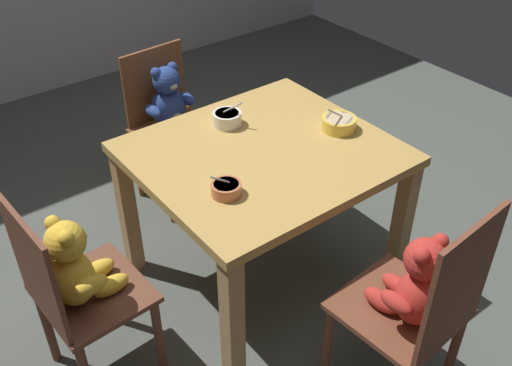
{
  "coord_description": "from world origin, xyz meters",
  "views": [
    {
      "loc": [
        -1.27,
        -1.61,
        2.03
      ],
      "look_at": [
        0.0,
        0.05,
        0.51
      ],
      "focal_mm": 40.95,
      "sensor_mm": 36.0,
      "label": 1
    }
  ],
  "objects_px": {
    "dining_table": "(263,171)",
    "teddy_chair_near_front": "(417,296)",
    "porridge_bowl_yellow_near_right": "(339,123)",
    "teddy_chair_near_left": "(75,278)",
    "teddy_chair_far_center": "(170,111)",
    "porridge_bowl_white_far_center": "(227,118)",
    "porridge_bowl_terracotta_near_left": "(226,189)"
  },
  "relations": [
    {
      "from": "dining_table",
      "to": "teddy_chair_near_front",
      "type": "height_order",
      "value": "teddy_chair_near_front"
    },
    {
      "from": "teddy_chair_near_front",
      "to": "porridge_bowl_yellow_near_right",
      "type": "bearing_deg",
      "value": -28.7
    },
    {
      "from": "dining_table",
      "to": "teddy_chair_near_left",
      "type": "relative_size",
      "value": 1.18
    },
    {
      "from": "teddy_chair_near_front",
      "to": "teddy_chair_far_center",
      "type": "bearing_deg",
      "value": -4.51
    },
    {
      "from": "porridge_bowl_yellow_near_right",
      "to": "teddy_chair_near_left",
      "type": "bearing_deg",
      "value": 178.54
    },
    {
      "from": "teddy_chair_far_center",
      "to": "porridge_bowl_white_far_center",
      "type": "bearing_deg",
      "value": -6.4
    },
    {
      "from": "porridge_bowl_white_far_center",
      "to": "dining_table",
      "type": "bearing_deg",
      "value": -89.78
    },
    {
      "from": "dining_table",
      "to": "porridge_bowl_white_far_center",
      "type": "relative_size",
      "value": 7.98
    },
    {
      "from": "teddy_chair_far_center",
      "to": "porridge_bowl_yellow_near_right",
      "type": "bearing_deg",
      "value": 16.84
    },
    {
      "from": "teddy_chair_near_left",
      "to": "teddy_chair_near_front",
      "type": "bearing_deg",
      "value": -44.89
    },
    {
      "from": "teddy_chair_near_front",
      "to": "porridge_bowl_terracotta_near_left",
      "type": "distance_m",
      "value": 0.78
    },
    {
      "from": "porridge_bowl_yellow_near_right",
      "to": "porridge_bowl_white_far_center",
      "type": "bearing_deg",
      "value": 138.09
    },
    {
      "from": "porridge_bowl_yellow_near_right",
      "to": "porridge_bowl_white_far_center",
      "type": "distance_m",
      "value": 0.49
    },
    {
      "from": "teddy_chair_far_center",
      "to": "teddy_chair_near_left",
      "type": "distance_m",
      "value": 1.25
    },
    {
      "from": "dining_table",
      "to": "teddy_chair_far_center",
      "type": "height_order",
      "value": "teddy_chair_far_center"
    },
    {
      "from": "dining_table",
      "to": "porridge_bowl_terracotta_near_left",
      "type": "xyz_separation_m",
      "value": [
        -0.3,
        -0.16,
        0.13
      ]
    },
    {
      "from": "teddy_chair_far_center",
      "to": "porridge_bowl_terracotta_near_left",
      "type": "bearing_deg",
      "value": -22.1
    },
    {
      "from": "teddy_chair_near_front",
      "to": "porridge_bowl_yellow_near_right",
      "type": "distance_m",
      "value": 0.87
    },
    {
      "from": "teddy_chair_near_front",
      "to": "porridge_bowl_white_far_center",
      "type": "xyz_separation_m",
      "value": [
        -0.02,
        1.1,
        0.21
      ]
    },
    {
      "from": "teddy_chair_near_front",
      "to": "porridge_bowl_white_far_center",
      "type": "height_order",
      "value": "teddy_chair_near_front"
    },
    {
      "from": "teddy_chair_near_front",
      "to": "teddy_chair_near_left",
      "type": "distance_m",
      "value": 1.2
    },
    {
      "from": "porridge_bowl_white_far_center",
      "to": "teddy_chair_far_center",
      "type": "bearing_deg",
      "value": 87.75
    },
    {
      "from": "teddy_chair_far_center",
      "to": "porridge_bowl_yellow_near_right",
      "type": "xyz_separation_m",
      "value": [
        0.34,
        -0.9,
        0.22
      ]
    },
    {
      "from": "dining_table",
      "to": "teddy_chair_far_center",
      "type": "xyz_separation_m",
      "value": [
        0.02,
        0.83,
        -0.08
      ]
    },
    {
      "from": "teddy_chair_near_front",
      "to": "porridge_bowl_terracotta_near_left",
      "type": "height_order",
      "value": "teddy_chair_near_front"
    },
    {
      "from": "porridge_bowl_yellow_near_right",
      "to": "porridge_bowl_terracotta_near_left",
      "type": "relative_size",
      "value": 1.3
    },
    {
      "from": "teddy_chair_near_front",
      "to": "teddy_chair_near_left",
      "type": "height_order",
      "value": "teddy_chair_near_front"
    },
    {
      "from": "teddy_chair_near_front",
      "to": "teddy_chair_far_center",
      "type": "height_order",
      "value": "teddy_chair_near_front"
    },
    {
      "from": "porridge_bowl_yellow_near_right",
      "to": "porridge_bowl_terracotta_near_left",
      "type": "height_order",
      "value": "porridge_bowl_yellow_near_right"
    },
    {
      "from": "porridge_bowl_yellow_near_right",
      "to": "teddy_chair_near_front",
      "type": "bearing_deg",
      "value": -114.23
    },
    {
      "from": "teddy_chair_far_center",
      "to": "teddy_chair_near_front",
      "type": "bearing_deg",
      "value": -4.2
    },
    {
      "from": "teddy_chair_near_left",
      "to": "porridge_bowl_terracotta_near_left",
      "type": "bearing_deg",
      "value": -15.1
    }
  ]
}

